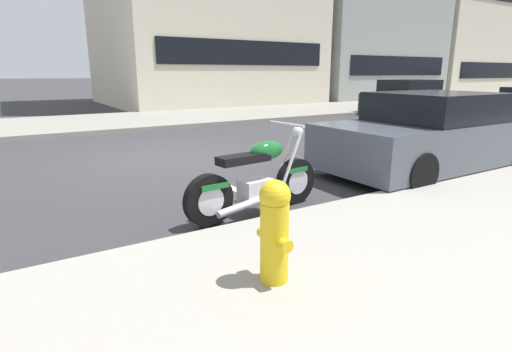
% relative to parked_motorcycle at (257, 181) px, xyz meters
% --- Properties ---
extents(ground_plane, '(260.00, 260.00, 0.00)m').
position_rel_parked_motorcycle_xyz_m(ground_plane, '(0.27, 3.76, -0.42)').
color(ground_plane, '#333335').
extents(sidewalk_far_curb, '(120.00, 5.00, 0.14)m').
position_rel_parked_motorcycle_xyz_m(sidewalk_far_curb, '(12.27, 10.39, -0.35)').
color(sidewalk_far_curb, gray).
rests_on(sidewalk_far_curb, ground).
extents(parking_stall_stripe, '(0.12, 2.20, 0.01)m').
position_rel_parked_motorcycle_xyz_m(parking_stall_stripe, '(0.27, 0.24, -0.42)').
color(parking_stall_stripe, silver).
rests_on(parking_stall_stripe, ground).
extents(parked_motorcycle, '(1.98, 0.62, 1.11)m').
position_rel_parked_motorcycle_xyz_m(parked_motorcycle, '(0.00, 0.00, 0.00)').
color(parked_motorcycle, black).
rests_on(parked_motorcycle, ground).
extents(parked_car_behind_motorcycle, '(4.21, 1.90, 1.38)m').
position_rel_parked_motorcycle_xyz_m(parked_car_behind_motorcycle, '(3.83, 0.31, 0.23)').
color(parked_car_behind_motorcycle, '#4C515B').
rests_on(parked_car_behind_motorcycle, ground).
extents(car_opposite_curb, '(4.15, 1.88, 1.42)m').
position_rel_parked_motorcycle_xyz_m(car_opposite_curb, '(12.10, 7.25, 0.25)').
color(car_opposite_curb, black).
rests_on(car_opposite_curb, ground).
extents(fire_hydrant, '(0.24, 0.36, 0.81)m').
position_rel_parked_motorcycle_xyz_m(fire_hydrant, '(-0.92, -1.72, 0.15)').
color(fire_hydrant, gold).
rests_on(fire_hydrant, sidewalk_near_curb).
extents(townhouse_behind_pole, '(9.64, 9.27, 9.56)m').
position_rel_parked_motorcycle_xyz_m(townhouse_behind_pole, '(18.00, 17.29, 4.36)').
color(townhouse_behind_pole, '#939993').
rests_on(townhouse_behind_pole, ground).
extents(townhouse_far_uphill, '(11.07, 10.17, 8.48)m').
position_rel_parked_motorcycle_xyz_m(townhouse_far_uphill, '(28.88, 17.74, 3.82)').
color(townhouse_far_uphill, beige).
rests_on(townhouse_far_uphill, ground).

